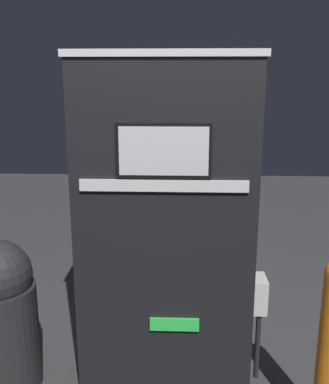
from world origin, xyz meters
TOP-DOWN VIEW (x-y plane):
  - gas_pump at (0.00, 0.20)m, footprint 1.19×0.44m
  - trash_bin at (-1.08, 0.13)m, footprint 0.48×0.48m

SIDE VIEW (x-z plane):
  - trash_bin at x=-1.08m, z-range 0.01..1.03m
  - gas_pump at x=0.00m, z-range 0.00..2.17m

